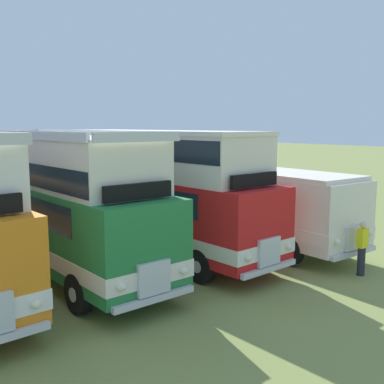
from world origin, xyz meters
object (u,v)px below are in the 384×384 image
(bus_eighth_in_row, at_px, (157,186))
(marshal_person, at_px, (362,248))
(bus_ninth_in_row, at_px, (233,196))
(bus_seventh_in_row, at_px, (57,198))

(bus_eighth_in_row, relative_size, marshal_person, 6.07)
(marshal_person, bearing_deg, bus_eighth_in_row, 118.54)
(bus_ninth_in_row, distance_m, marshal_person, 6.27)
(bus_eighth_in_row, xyz_separation_m, marshal_person, (3.41, -6.28, -1.58))
(bus_eighth_in_row, height_order, bus_ninth_in_row, bus_eighth_in_row)
(bus_seventh_in_row, xyz_separation_m, marshal_person, (7.17, -6.48, -1.47))
(bus_eighth_in_row, bearing_deg, bus_ninth_in_row, -1.13)
(bus_seventh_in_row, xyz_separation_m, bus_eighth_in_row, (3.75, -0.21, 0.11))
(bus_eighth_in_row, distance_m, bus_ninth_in_row, 3.83)
(bus_seventh_in_row, distance_m, marshal_person, 9.78)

